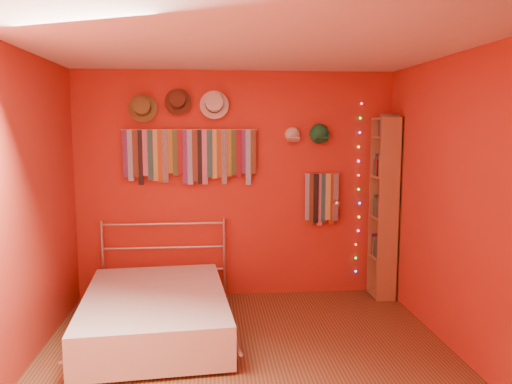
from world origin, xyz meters
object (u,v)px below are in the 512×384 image
object	(u,v)px
bed	(156,312)
tie_rack	(190,154)
reading_lamp	(336,203)
bookshelf	(388,207)

from	to	relation	value
bed	tie_rack	bearing A→B (deg)	68.48
tie_rack	reading_lamp	xyz separation A→B (m)	(1.58, -0.18, -0.53)
tie_rack	bookshelf	bearing A→B (deg)	-4.09
bookshelf	bed	bearing A→B (deg)	-161.57
reading_lamp	bookshelf	bearing A→B (deg)	2.44
tie_rack	reading_lamp	world-z (taller)	tie_rack
bed	reading_lamp	bearing A→B (deg)	18.47
tie_rack	reading_lamp	bearing A→B (deg)	-6.50
bed	bookshelf	bearing A→B (deg)	13.91
reading_lamp	bed	bearing A→B (deg)	-157.02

